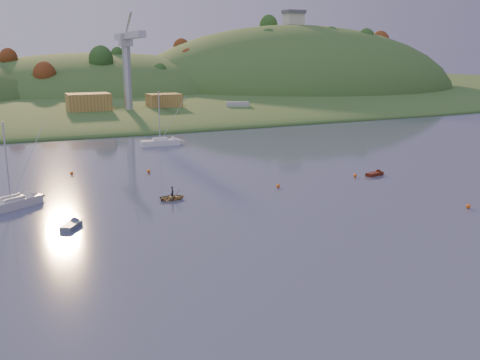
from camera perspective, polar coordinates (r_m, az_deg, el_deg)
name	(u,v)px	position (r m, az deg, el deg)	size (l,w,h in m)	color
far_shore	(70,93)	(256.11, -17.67, 8.81)	(620.00, 220.00, 1.50)	#2A5220
shore_slope	(94,106)	(191.91, -15.30, 7.65)	(640.00, 150.00, 7.00)	#2A5220
hill_center	(100,96)	(237.78, -14.66, 8.70)	(140.00, 120.00, 36.00)	#2A5220
hill_right	(292,92)	(252.46, 5.57, 9.31)	(150.00, 130.00, 60.00)	#2A5220
hilltop_house	(294,17)	(252.36, 5.75, 16.89)	(9.00, 7.00, 6.45)	beige
hillside_trees	(85,101)	(211.61, -16.18, 8.08)	(280.00, 50.00, 32.00)	#264E1C
wharf	(138,114)	(150.75, -10.79, 6.91)	(42.00, 16.00, 2.40)	slate
shed_west	(89,103)	(148.92, -15.85, 7.96)	(11.00, 8.00, 4.80)	olive
shed_east	(164,101)	(154.40, -8.10, 8.35)	(9.00, 7.00, 4.00)	olive
dock_crane	(128,55)	(145.67, -11.90, 12.94)	(3.20, 28.00, 20.30)	#B7B7BC
sailboat_near	(11,203)	(67.27, -23.26, -2.24)	(7.26, 5.89, 10.11)	silver
sailboat_far	(160,142)	(105.70, -8.51, 4.05)	(7.62, 2.37, 10.54)	white
canoe	(173,197)	(66.06, -7.21, -1.83)	(2.21, 3.09, 0.64)	#947F51
paddler	(172,194)	(65.96, -7.22, -1.50)	(0.52, 0.34, 1.43)	black
red_tender	(377,173)	(81.46, 14.44, 0.69)	(3.47, 1.85, 1.12)	#4F190B
grey_dinghy	(74,224)	(58.31, -17.30, -4.47)	(2.84, 3.47, 1.24)	slate
work_vessel	(237,111)	(155.90, -0.29, 7.42)	(16.29, 10.28, 3.95)	#51596A
buoy_0	(468,206)	(67.39, 23.17, -2.58)	(0.50, 0.50, 0.50)	#FF5C0D
buoy_1	(355,175)	(79.28, 12.18, 0.48)	(0.50, 0.50, 0.50)	#FF5C0D
buoy_2	(72,173)	(82.82, -17.52, 0.70)	(0.50, 0.50, 0.50)	#FF5C0D
buoy_3	(149,171)	(81.66, -9.72, 0.96)	(0.50, 0.50, 0.50)	#FF5C0D
buoy_4	(278,186)	(71.62, 4.09, -0.62)	(0.50, 0.50, 0.50)	#FF5C0D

